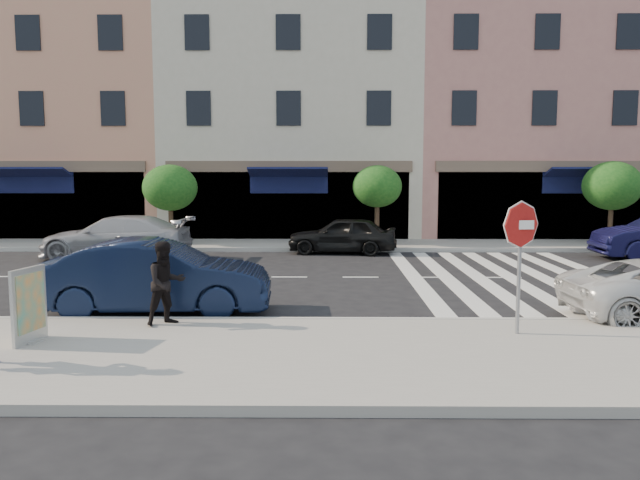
# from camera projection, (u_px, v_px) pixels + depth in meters

# --- Properties ---
(ground) EXTENTS (120.00, 120.00, 0.00)m
(ground) POSITION_uv_depth(u_px,v_px,m) (279.00, 309.00, 13.52)
(ground) COLOR black
(ground) RESTS_ON ground
(sidewalk_near) EXTENTS (60.00, 4.50, 0.15)m
(sidewalk_near) POSITION_uv_depth(u_px,v_px,m) (260.00, 356.00, 9.78)
(sidewalk_near) COLOR gray
(sidewalk_near) RESTS_ON ground
(sidewalk_far) EXTENTS (60.00, 3.00, 0.15)m
(sidewalk_far) POSITION_uv_depth(u_px,v_px,m) (300.00, 245.00, 24.44)
(sidewalk_far) COLOR gray
(sidewalk_far) RESTS_ON ground
(building_west_mid) EXTENTS (10.00, 9.00, 14.00)m
(building_west_mid) POSITION_uv_depth(u_px,v_px,m) (75.00, 86.00, 29.74)
(building_west_mid) COLOR tan
(building_west_mid) RESTS_ON ground
(building_centre) EXTENTS (11.00, 9.00, 11.00)m
(building_centre) POSITION_uv_depth(u_px,v_px,m) (294.00, 118.00, 29.81)
(building_centre) COLOR beige
(building_centre) RESTS_ON ground
(building_east_mid) EXTENTS (13.00, 9.00, 13.00)m
(building_east_mid) POSITION_uv_depth(u_px,v_px,m) (546.00, 96.00, 29.58)
(building_east_mid) COLOR tan
(building_east_mid) RESTS_ON ground
(street_tree_wb) EXTENTS (2.10, 2.10, 3.06)m
(street_tree_wb) POSITION_uv_depth(u_px,v_px,m) (170.00, 188.00, 24.04)
(street_tree_wb) COLOR #473323
(street_tree_wb) RESTS_ON sidewalk_far
(street_tree_c) EXTENTS (1.90, 1.90, 3.04)m
(street_tree_c) POSITION_uv_depth(u_px,v_px,m) (377.00, 187.00, 23.96)
(street_tree_c) COLOR #473323
(street_tree_c) RESTS_ON sidewalk_far
(street_tree_ea) EXTENTS (2.20, 2.20, 3.19)m
(street_tree_ea) POSITION_uv_depth(u_px,v_px,m) (612.00, 186.00, 23.87)
(street_tree_ea) COLOR #473323
(street_tree_ea) RESTS_ON sidewalk_far
(stop_sign) EXTENTS (0.82, 0.14, 2.32)m
(stop_sign) POSITION_uv_depth(u_px,v_px,m) (521.00, 237.00, 10.67)
(stop_sign) COLOR gray
(stop_sign) RESTS_ON sidewalk_near
(walker) EXTENTS (0.95, 0.92, 1.55)m
(walker) POSITION_uv_depth(u_px,v_px,m) (166.00, 283.00, 11.45)
(walker) COLOR black
(walker) RESTS_ON sidewalk_near
(poster_board) EXTENTS (0.34, 0.81, 1.25)m
(poster_board) POSITION_uv_depth(u_px,v_px,m) (29.00, 306.00, 10.24)
(poster_board) COLOR beige
(poster_board) RESTS_ON sidewalk_near
(car_near_mid) EXTENTS (4.78, 1.88, 1.55)m
(car_near_mid) POSITION_uv_depth(u_px,v_px,m) (156.00, 277.00, 12.95)
(car_near_mid) COLOR black
(car_near_mid) RESTS_ON ground
(car_far_left) EXTENTS (5.17, 2.33, 1.47)m
(car_far_left) POSITION_uv_depth(u_px,v_px,m) (116.00, 237.00, 21.05)
(car_far_left) COLOR #A1A1A6
(car_far_left) RESTS_ON ground
(car_far_mid) EXTENTS (4.07, 2.02, 1.33)m
(car_far_mid) POSITION_uv_depth(u_px,v_px,m) (342.00, 235.00, 22.47)
(car_far_mid) COLOR black
(car_far_mid) RESTS_ON ground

